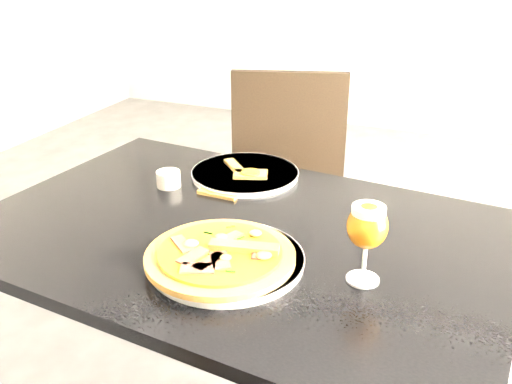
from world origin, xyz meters
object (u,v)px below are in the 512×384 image
at_px(dining_table, 238,262).
at_px(pizza, 221,255).
at_px(chair_far, 286,197).
at_px(beer_glass, 367,227).

relative_size(dining_table, pizza, 4.19).
xyz_separation_m(chair_far, beer_glass, (0.44, -0.79, 0.35)).
bearing_deg(chair_far, beer_glass, -78.39).
distance_m(dining_table, beer_glass, 0.39).
height_order(pizza, beer_glass, beer_glass).
xyz_separation_m(chair_far, pizza, (0.16, -0.85, 0.26)).
bearing_deg(beer_glass, pizza, -167.80).
distance_m(pizza, beer_glass, 0.30).
bearing_deg(dining_table, pizza, -71.84).
bearing_deg(beer_glass, chair_far, 119.02).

